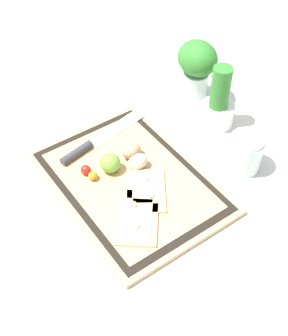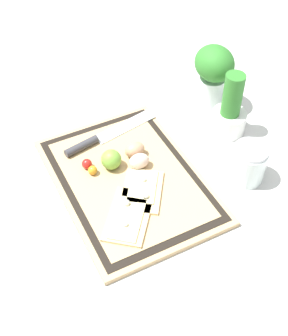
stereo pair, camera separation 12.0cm
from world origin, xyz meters
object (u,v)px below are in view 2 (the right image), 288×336
(herb_pot, at_px, (230,113))
(sauce_jar, at_px, (248,165))
(egg_pink, at_px, (139,161))
(cherry_tomato_yellow, at_px, (93,170))
(egg_brown, at_px, (135,150))
(knife, at_px, (96,140))
(pizza_slice_far, at_px, (142,190))
(pizza_slice_near, at_px, (128,216))
(herb_glass, at_px, (213,72))
(cherry_tomato_red, at_px, (87,164))
(lime, at_px, (111,159))

(herb_pot, xyz_separation_m, sauce_jar, (0.17, -0.06, -0.02))
(sauce_jar, bearing_deg, egg_pink, -121.35)
(cherry_tomato_yellow, bearing_deg, egg_brown, 94.89)
(knife, bearing_deg, pizza_slice_far, 8.21)
(herb_pot, relative_size, sauce_jar, 1.86)
(pizza_slice_far, xyz_separation_m, herb_pot, (-0.11, 0.33, 0.04))
(pizza_slice_near, bearing_deg, pizza_slice_far, 131.30)
(herb_pot, bearing_deg, pizza_slice_near, -67.02)
(sauce_jar, distance_m, herb_glass, 0.32)
(egg_brown, height_order, herb_glass, herb_glass)
(knife, height_order, cherry_tomato_red, cherry_tomato_red)
(pizza_slice_near, relative_size, pizza_slice_far, 1.11)
(cherry_tomato_red, bearing_deg, cherry_tomato_yellow, 10.28)
(sauce_jar, bearing_deg, egg_brown, -129.46)
(pizza_slice_near, bearing_deg, cherry_tomato_red, -172.98)
(cherry_tomato_red, bearing_deg, sauce_jar, 60.41)
(pizza_slice_near, bearing_deg, knife, 172.69)
(egg_brown, bearing_deg, pizza_slice_near, -30.45)
(knife, bearing_deg, sauce_jar, 46.58)
(pizza_slice_near, height_order, cherry_tomato_yellow, same)
(pizza_slice_far, xyz_separation_m, egg_brown, (-0.12, 0.04, 0.02))
(herb_pot, distance_m, herb_glass, 0.14)
(cherry_tomato_yellow, xyz_separation_m, herb_glass, (-0.12, 0.44, 0.09))
(egg_brown, bearing_deg, lime, -81.93)
(cherry_tomato_red, bearing_deg, knife, 143.02)
(pizza_slice_near, relative_size, cherry_tomato_red, 7.03)
(sauce_jar, bearing_deg, cherry_tomato_red, -119.59)
(cherry_tomato_red, bearing_deg, lime, 65.62)
(egg_brown, height_order, sauce_jar, sauce_jar)
(lime, height_order, cherry_tomato_yellow, lime)
(cherry_tomato_red, relative_size, herb_pot, 0.14)
(lime, bearing_deg, pizza_slice_far, 16.42)
(cherry_tomato_yellow, distance_m, sauce_jar, 0.40)
(pizza_slice_near, xyz_separation_m, knife, (-0.28, 0.04, 0.00))
(knife, relative_size, cherry_tomato_red, 11.00)
(knife, height_order, sauce_jar, sauce_jar)
(knife, xyz_separation_m, egg_pink, (0.14, 0.06, 0.01))
(lime, distance_m, herb_pot, 0.36)
(herb_pot, bearing_deg, egg_pink, -84.39)
(cherry_tomato_yellow, bearing_deg, herb_glass, 105.68)
(cherry_tomato_red, xyz_separation_m, herb_glass, (-0.10, 0.44, 0.09))
(knife, height_order, cherry_tomato_yellow, cherry_tomato_yellow)
(egg_brown, height_order, herb_pot, herb_pot)
(herb_pot, distance_m, sauce_jar, 0.19)
(pizza_slice_far, height_order, egg_brown, egg_brown)
(egg_pink, bearing_deg, pizza_slice_near, -35.21)
(herb_glass, bearing_deg, cherry_tomato_red, -77.79)
(pizza_slice_far, height_order, sauce_jar, sauce_jar)
(knife, xyz_separation_m, cherry_tomato_yellow, (0.11, -0.06, 0.00))
(egg_brown, relative_size, lime, 1.04)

